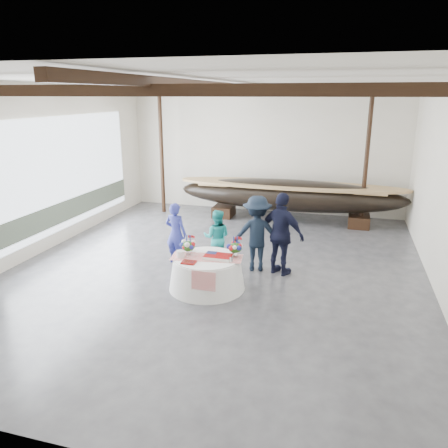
# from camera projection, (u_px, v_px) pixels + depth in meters

# --- Properties ---
(floor) EXTENTS (10.00, 12.00, 0.01)m
(floor) POSITION_uv_depth(u_px,v_px,m) (217.00, 269.00, 10.90)
(floor) COLOR #3D3D42
(floor) RESTS_ON ground
(wall_back) EXTENTS (10.00, 0.02, 4.50)m
(wall_back) POSITION_uv_depth(u_px,v_px,m) (264.00, 150.00, 15.79)
(wall_back) COLOR silver
(wall_back) RESTS_ON ground
(wall_front) EXTENTS (10.00, 0.02, 4.50)m
(wall_front) POSITION_uv_depth(u_px,v_px,m) (57.00, 281.00, 4.72)
(wall_front) COLOR silver
(wall_front) RESTS_ON ground
(wall_left) EXTENTS (0.02, 12.00, 4.50)m
(wall_left) POSITION_uv_depth(u_px,v_px,m) (36.00, 171.00, 11.56)
(wall_left) COLOR silver
(wall_left) RESTS_ON ground
(ceiling) EXTENTS (10.00, 12.00, 0.01)m
(ceiling) POSITION_uv_depth(u_px,v_px,m) (216.00, 80.00, 9.61)
(ceiling) COLOR white
(ceiling) RESTS_ON wall_back
(pavilion_structure) EXTENTS (9.80, 11.76, 4.50)m
(pavilion_structure) POSITION_uv_depth(u_px,v_px,m) (226.00, 102.00, 10.51)
(pavilion_structure) COLOR black
(pavilion_structure) RESTS_ON ground
(open_bay) EXTENTS (0.03, 7.00, 3.20)m
(open_bay) POSITION_uv_depth(u_px,v_px,m) (63.00, 180.00, 12.59)
(open_bay) COLOR silver
(open_bay) RESTS_ON ground
(longboat_display) EXTENTS (7.70, 1.54, 1.44)m
(longboat_display) POSITION_uv_depth(u_px,v_px,m) (289.00, 195.00, 14.75)
(longboat_display) COLOR black
(longboat_display) RESTS_ON ground
(banquet_table) EXTENTS (1.70, 1.70, 0.73)m
(banquet_table) POSITION_uv_depth(u_px,v_px,m) (207.00, 273.00, 9.74)
(banquet_table) COLOR white
(banquet_table) RESTS_ON ground
(tabletop_items) EXTENTS (1.63, 0.95, 0.40)m
(tabletop_items) POSITION_uv_depth(u_px,v_px,m) (209.00, 250.00, 9.69)
(tabletop_items) COLOR red
(tabletop_items) RESTS_ON banquet_table
(guest_woman_blue) EXTENTS (0.64, 0.47, 1.59)m
(guest_woman_blue) POSITION_uv_depth(u_px,v_px,m) (176.00, 233.00, 11.10)
(guest_woman_blue) COLOR navy
(guest_woman_blue) RESTS_ON ground
(guest_woman_teal) EXTENTS (0.76, 0.63, 1.43)m
(guest_woman_teal) POSITION_uv_depth(u_px,v_px,m) (217.00, 237.00, 11.05)
(guest_woman_teal) COLOR teal
(guest_woman_teal) RESTS_ON ground
(guest_man_left) EXTENTS (1.33, 0.95, 1.88)m
(guest_man_left) POSITION_uv_depth(u_px,v_px,m) (257.00, 234.00, 10.62)
(guest_man_left) COLOR black
(guest_man_left) RESTS_ON ground
(guest_man_right) EXTENTS (1.28, 0.93, 2.01)m
(guest_man_right) POSITION_uv_depth(u_px,v_px,m) (282.00, 234.00, 10.34)
(guest_man_right) COLOR black
(guest_man_right) RESTS_ON ground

